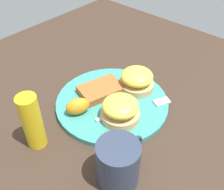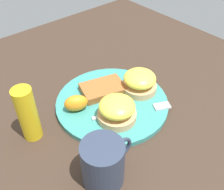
{
  "view_description": "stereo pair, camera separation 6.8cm",
  "coord_description": "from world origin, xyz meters",
  "px_view_note": "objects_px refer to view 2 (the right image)",
  "views": [
    {
      "loc": [
        -0.39,
        -0.34,
        0.48
      ],
      "look_at": [
        0.0,
        0.0,
        0.03
      ],
      "focal_mm": 42.0,
      "sensor_mm": 36.0,
      "label": 1
    },
    {
      "loc": [
        -0.34,
        -0.39,
        0.48
      ],
      "look_at": [
        0.0,
        0.0,
        0.03
      ],
      "focal_mm": 42.0,
      "sensor_mm": 36.0,
      "label": 2
    }
  ],
  "objects_px": {
    "sandwich_benedict_left": "(117,110)",
    "hashbrown_patty": "(103,89)",
    "condiment_bottle": "(28,114)",
    "cup": "(103,163)",
    "orange_wedge": "(76,103)",
    "fork": "(137,111)",
    "sandwich_benedict_right": "(140,82)"
  },
  "relations": [
    {
      "from": "fork",
      "to": "condiment_bottle",
      "type": "relative_size",
      "value": 1.38
    },
    {
      "from": "orange_wedge",
      "to": "fork",
      "type": "distance_m",
      "value": 0.16
    },
    {
      "from": "hashbrown_patty",
      "to": "cup",
      "type": "distance_m",
      "value": 0.26
    },
    {
      "from": "fork",
      "to": "cup",
      "type": "distance_m",
      "value": 0.2
    },
    {
      "from": "hashbrown_patty",
      "to": "cup",
      "type": "relative_size",
      "value": 0.99
    },
    {
      "from": "orange_wedge",
      "to": "cup",
      "type": "xyz_separation_m",
      "value": [
        -0.07,
        -0.19,
        0.01
      ]
    },
    {
      "from": "orange_wedge",
      "to": "cup",
      "type": "relative_size",
      "value": 0.51
    },
    {
      "from": "hashbrown_patty",
      "to": "cup",
      "type": "bearing_deg",
      "value": -128.97
    },
    {
      "from": "sandwich_benedict_left",
      "to": "cup",
      "type": "distance_m",
      "value": 0.16
    },
    {
      "from": "sandwich_benedict_left",
      "to": "condiment_bottle",
      "type": "xyz_separation_m",
      "value": [
        -0.18,
        0.1,
        0.03
      ]
    },
    {
      "from": "cup",
      "to": "condiment_bottle",
      "type": "xyz_separation_m",
      "value": [
        -0.05,
        0.2,
        0.02
      ]
    },
    {
      "from": "hashbrown_patty",
      "to": "orange_wedge",
      "type": "height_order",
      "value": "orange_wedge"
    },
    {
      "from": "sandwich_benedict_right",
      "to": "cup",
      "type": "height_order",
      "value": "cup"
    },
    {
      "from": "cup",
      "to": "orange_wedge",
      "type": "bearing_deg",
      "value": 70.65
    },
    {
      "from": "orange_wedge",
      "to": "fork",
      "type": "bearing_deg",
      "value": -43.28
    },
    {
      "from": "hashbrown_patty",
      "to": "fork",
      "type": "bearing_deg",
      "value": -82.03
    },
    {
      "from": "sandwich_benedict_left",
      "to": "hashbrown_patty",
      "type": "xyz_separation_m",
      "value": [
        0.04,
        0.1,
        -0.02
      ]
    },
    {
      "from": "sandwich_benedict_left",
      "to": "sandwich_benedict_right",
      "type": "distance_m",
      "value": 0.13
    },
    {
      "from": "sandwich_benedict_right",
      "to": "hashbrown_patty",
      "type": "xyz_separation_m",
      "value": [
        -0.08,
        0.06,
        -0.02
      ]
    },
    {
      "from": "sandwich_benedict_right",
      "to": "sandwich_benedict_left",
      "type": "bearing_deg",
      "value": -160.58
    },
    {
      "from": "condiment_bottle",
      "to": "sandwich_benedict_left",
      "type": "bearing_deg",
      "value": -29.0
    },
    {
      "from": "sandwich_benedict_right",
      "to": "cup",
      "type": "bearing_deg",
      "value": -149.82
    },
    {
      "from": "cup",
      "to": "condiment_bottle",
      "type": "distance_m",
      "value": 0.21
    },
    {
      "from": "sandwich_benedict_right",
      "to": "orange_wedge",
      "type": "relative_size",
      "value": 1.6
    },
    {
      "from": "orange_wedge",
      "to": "condiment_bottle",
      "type": "height_order",
      "value": "condiment_bottle"
    },
    {
      "from": "sandwich_benedict_left",
      "to": "fork",
      "type": "relative_size",
      "value": 0.5
    },
    {
      "from": "fork",
      "to": "hashbrown_patty",
      "type": "bearing_deg",
      "value": 97.97
    },
    {
      "from": "sandwich_benedict_left",
      "to": "hashbrown_patty",
      "type": "height_order",
      "value": "sandwich_benedict_left"
    },
    {
      "from": "orange_wedge",
      "to": "cup",
      "type": "distance_m",
      "value": 0.2
    },
    {
      "from": "hashbrown_patty",
      "to": "condiment_bottle",
      "type": "xyz_separation_m",
      "value": [
        -0.22,
        -0.0,
        0.05
      ]
    },
    {
      "from": "hashbrown_patty",
      "to": "condiment_bottle",
      "type": "bearing_deg",
      "value": -179.14
    },
    {
      "from": "sandwich_benedict_left",
      "to": "hashbrown_patty",
      "type": "distance_m",
      "value": 0.11
    }
  ]
}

